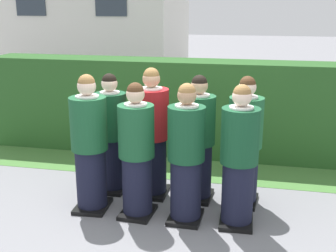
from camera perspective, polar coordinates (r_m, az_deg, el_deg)
The scene contains 11 objects.
ground_plane at distance 5.37m, azimuth -0.68°, elevation -11.70°, with size 60.00×60.00×0.00m, color slate.
student_front_row_0 at distance 5.35m, azimuth -10.17°, elevation -2.71°, with size 0.44×0.50×1.69m.
student_front_row_1 at distance 5.13m, azimuth -4.12°, elevation -3.69°, with size 0.42×0.52×1.62m.
student_front_row_2 at distance 5.00m, azimuth 2.38°, elevation -4.10°, with size 0.43×0.48×1.64m.
student_front_row_3 at distance 4.97m, azimuth 9.24°, elevation -4.42°, with size 0.43×0.48×1.64m.
student_rear_row_0 at distance 5.87m, azimuth -7.40°, elevation -1.33°, with size 0.42×0.47×1.61m.
student_in_red_blazer at distance 5.67m, azimuth -2.11°, elevation -1.31°, with size 0.44×0.53×1.70m.
student_rear_row_2 at distance 5.57m, azimuth 3.96°, elevation -2.04°, with size 0.42×0.48×1.63m.
student_rear_row_3 at distance 5.51m, azimuth 9.95°, elevation -2.40°, with size 0.43×0.50×1.64m.
hedge at distance 7.30m, azimuth 3.41°, elevation 2.38°, with size 7.00×0.70×1.57m.
lawn_strip at distance 6.78m, azimuth 2.27°, elevation -5.63°, with size 7.00×0.90×0.01m, color #477A38.
Camera 1 is at (1.06, -4.64, 2.49)m, focal length 46.75 mm.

